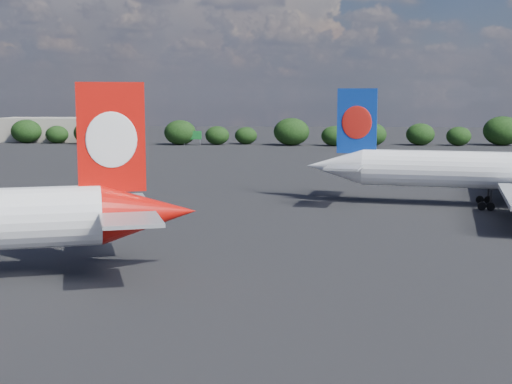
{
  "coord_description": "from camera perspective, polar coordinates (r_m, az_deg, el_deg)",
  "views": [
    {
      "loc": [
        20.84,
        -45.26,
        15.89
      ],
      "look_at": [
        16.0,
        12.0,
        8.0
      ],
      "focal_mm": 50.0,
      "sensor_mm": 36.0,
      "label": 1
    }
  ],
  "objects": [
    {
      "name": "highway_sign",
      "position": [
        225.01,
        -5.14,
        4.54
      ],
      "size": [
        6.0,
        0.3,
        4.5
      ],
      "color": "#146827",
      "rests_on": "ground"
    },
    {
      "name": "billboard_yellow",
      "position": [
        227.75,
        2.61,
        4.78
      ],
      "size": [
        5.0,
        0.3,
        5.5
      ],
      "color": "gold",
      "rests_on": "ground"
    },
    {
      "name": "china_southern_airliner",
      "position": [
        105.81,
        18.43,
        1.56
      ],
      "size": [
        51.24,
        48.93,
        16.76
      ],
      "color": "white",
      "rests_on": "ground"
    },
    {
      "name": "ground",
      "position": [
        108.48,
        -6.3,
        -0.65
      ],
      "size": [
        500.0,
        500.0,
        0.0
      ],
      "primitive_type": "plane",
      "color": "black",
      "rests_on": "ground"
    },
    {
      "name": "terminal_building",
      "position": [
        252.59,
        -15.1,
        4.85
      ],
      "size": [
        42.0,
        16.0,
        8.0
      ],
      "color": "#9C9486",
      "rests_on": "ground"
    },
    {
      "name": "horizon_treeline",
      "position": [
        226.25,
        1.45,
        4.73
      ],
      "size": [
        205.49,
        15.96,
        9.16
      ],
      "color": "black",
      "rests_on": "ground"
    }
  ]
}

